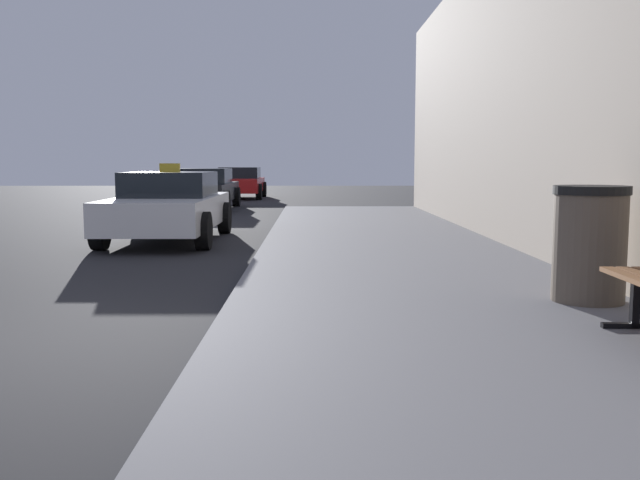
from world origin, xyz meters
The scene contains 5 objects.
sidewalk centered at (4.00, 0.00, 0.07)m, with size 4.00×32.00×0.15m, color slate.
trash_bin centered at (5.37, 1.64, 0.69)m, with size 0.69×0.69×1.08m.
car_white centered at (0.15, 8.13, 0.65)m, with size 1.94×4.30×1.43m.
car_black centered at (-0.59, 17.04, 0.65)m, with size 1.94×4.52×1.27m.
car_red centered at (-0.19, 23.97, 0.65)m, with size 2.00×4.09×1.27m.
Camera 1 is at (2.81, -4.70, 1.43)m, focal length 38.85 mm.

